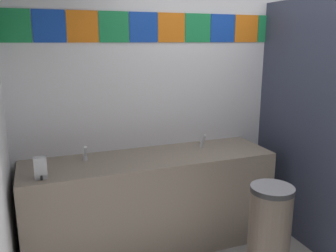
{
  "coord_description": "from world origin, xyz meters",
  "views": [
    {
      "loc": [
        -1.83,
        -1.63,
        1.83
      ],
      "look_at": [
        -0.91,
        0.82,
        1.19
      ],
      "focal_mm": 37.73,
      "sensor_mm": 36.0,
      "label": 1
    }
  ],
  "objects": [
    {
      "name": "faucet_right",
      "position": [
        -0.42,
        1.21,
        0.9
      ],
      "size": [
        0.04,
        0.1,
        0.14
      ],
      "color": "silver",
      "rests_on": "vanity_counter"
    },
    {
      "name": "trash_bin",
      "position": [
        -0.27,
        0.34,
        0.39
      ],
      "size": [
        0.32,
        0.32,
        0.79
      ],
      "color": "brown",
      "rests_on": "ground_plane"
    },
    {
      "name": "soap_dispenser",
      "position": [
        -1.85,
        0.94,
        0.93
      ],
      "size": [
        0.09,
        0.09,
        0.16
      ],
      "color": "#B7BABF",
      "rests_on": "vanity_counter"
    },
    {
      "name": "toilet",
      "position": [
        0.88,
        1.06,
        0.3
      ],
      "size": [
        0.39,
        0.49,
        0.74
      ],
      "color": "white",
      "rests_on": "ground_plane"
    },
    {
      "name": "wall_back",
      "position": [
        -0.0,
        1.46,
        1.4
      ],
      "size": [
        4.16,
        0.09,
        2.8
      ],
      "color": "silver",
      "rests_on": "ground_plane"
    },
    {
      "name": "vanity_counter",
      "position": [
        -0.95,
        1.12,
        0.43
      ],
      "size": [
        2.15,
        0.6,
        0.85
      ],
      "color": "gray",
      "rests_on": "ground_plane"
    },
    {
      "name": "faucet_left",
      "position": [
        -1.49,
        1.21,
        0.9
      ],
      "size": [
        0.04,
        0.1,
        0.14
      ],
      "color": "silver",
      "rests_on": "vanity_counter"
    }
  ]
}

